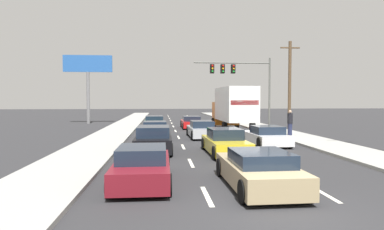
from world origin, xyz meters
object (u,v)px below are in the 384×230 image
object	(u,v)px
car_gray	(155,131)
car_silver	(202,130)
car_tan	(259,170)
car_red	(191,123)
traffic_signal_mast	(236,74)
car_black	(154,140)
roadside_billboard	(88,73)
pedestrian_near_corner	(290,123)
car_white	(266,136)
utility_pole_mid	(290,84)
box_truck	(233,106)
car_green	(154,123)
car_yellow	(225,143)
car_maroon	(142,166)

from	to	relation	value
car_gray	car_silver	size ratio (longest dim) A/B	1.00
car_silver	car_tan	world-z (taller)	car_silver
car_red	traffic_signal_mast	xyz separation A→B (m)	(5.06, 3.23, 4.97)
car_black	car_tan	world-z (taller)	car_black
roadside_billboard	pedestrian_near_corner	bearing A→B (deg)	-41.47
car_white	utility_pole_mid	bearing A→B (deg)	61.92
utility_pole_mid	car_white	bearing A→B (deg)	-118.08
car_white	roadside_billboard	bearing A→B (deg)	126.54
car_gray	box_truck	world-z (taller)	box_truck
car_green	traffic_signal_mast	bearing A→B (deg)	24.81
car_yellow	car_white	xyz separation A→B (m)	(3.11, 3.14, -0.04)
roadside_billboard	pedestrian_near_corner	world-z (taller)	roadside_billboard
car_gray	car_red	xyz separation A→B (m)	(3.34, 8.33, -0.01)
car_green	car_yellow	xyz separation A→B (m)	(3.80, -14.84, 0.00)
utility_pole_mid	car_maroon	bearing A→B (deg)	-123.10
car_yellow	car_gray	bearing A→B (deg)	116.52
car_white	pedestrian_near_corner	world-z (taller)	pedestrian_near_corner
traffic_signal_mast	roadside_billboard	size ratio (longest dim) A/B	1.07
utility_pole_mid	box_truck	bearing A→B (deg)	-168.83
pedestrian_near_corner	car_silver	bearing A→B (deg)	178.41
car_green	car_red	bearing A→B (deg)	11.90
car_silver	car_black	bearing A→B (deg)	-117.80
car_tan	traffic_signal_mast	distance (m)	26.28
utility_pole_mid	car_gray	bearing A→B (deg)	-153.03
car_tan	box_truck	bearing A→B (deg)	80.02
utility_pole_mid	pedestrian_near_corner	bearing A→B (deg)	-111.04
car_white	pedestrian_near_corner	size ratio (longest dim) A/B	2.35
car_silver	car_gray	bearing A→B (deg)	-178.25
car_green	car_white	bearing A→B (deg)	-59.46
car_black	car_silver	xyz separation A→B (m)	(3.30, 6.25, -0.06)
car_black	car_silver	size ratio (longest dim) A/B	1.04
car_maroon	car_white	world-z (taller)	car_maroon
car_gray	utility_pole_mid	size ratio (longest dim) A/B	0.52
car_gray	car_red	size ratio (longest dim) A/B	0.98
car_green	car_black	bearing A→B (deg)	-89.10
car_green	car_red	world-z (taller)	car_green
roadside_billboard	car_silver	bearing A→B (deg)	-54.11
car_black	car_maroon	world-z (taller)	car_black
car_tan	pedestrian_near_corner	size ratio (longest dim) A/B	2.36
car_gray	traffic_signal_mast	distance (m)	15.13
car_gray	car_white	distance (m)	7.88
car_maroon	box_truck	xyz separation A→B (m)	(6.91, 17.97, 1.59)
car_silver	roadside_billboard	xyz separation A→B (m)	(-11.14, 15.39, 5.22)
utility_pole_mid	pedestrian_near_corner	distance (m)	7.44
car_maroon	car_yellow	distance (m)	6.75
car_maroon	pedestrian_near_corner	bearing A→B (deg)	51.90
car_maroon	car_tan	xyz separation A→B (m)	(3.59, -0.92, -0.01)
car_green	car_tan	distance (m)	21.65
traffic_signal_mast	utility_pole_mid	distance (m)	6.70
pedestrian_near_corner	car_white	bearing A→B (deg)	-127.45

